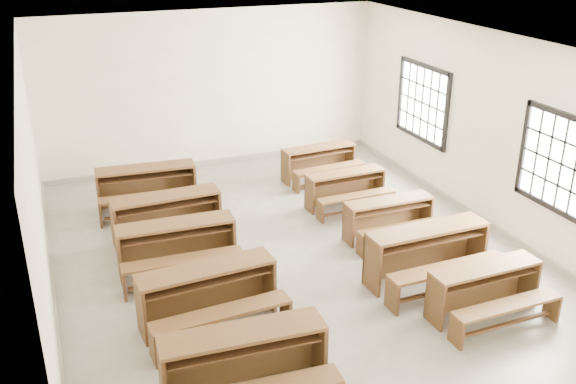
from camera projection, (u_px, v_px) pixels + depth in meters
name	position (u px, v px, depth m)	size (l,w,h in m)	color
room	(294.00, 118.00, 9.24)	(8.50, 8.50, 3.20)	gray
desk_set_0	(245.00, 360.00, 6.79)	(1.82, 1.03, 0.80)	brown
desk_set_1	(209.00, 292.00, 8.06)	(1.80, 1.02, 0.78)	brown
desk_set_2	(177.00, 244.00, 9.29)	(1.73, 0.95, 0.76)	brown
desk_set_3	(167.00, 215.00, 10.20)	(1.74, 0.94, 0.77)	brown
desk_set_4	(147.00, 185.00, 11.36)	(1.79, 1.02, 0.78)	brown
desk_set_5	(486.00, 287.00, 8.27)	(1.54, 0.82, 0.69)	brown
desk_set_6	(429.00, 251.00, 9.04)	(1.81, 0.97, 0.81)	brown
desk_set_7	(390.00, 216.00, 10.31)	(1.47, 0.77, 0.66)	brown
desk_set_8	(346.00, 187.00, 11.48)	(1.46, 0.78, 0.65)	brown
desk_set_9	(320.00, 160.00, 12.71)	(1.54, 0.88, 0.67)	brown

